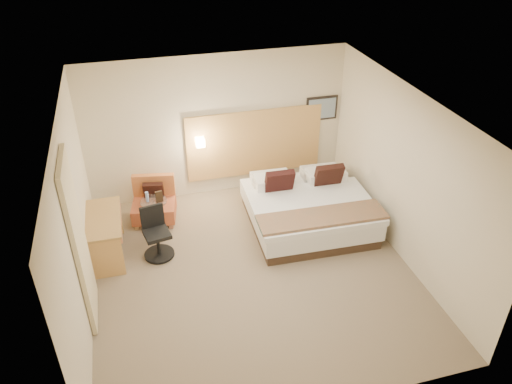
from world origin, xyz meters
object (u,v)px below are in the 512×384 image
object	(u,v)px
side_table	(155,212)
desk	(106,226)
lounge_chair	(154,204)
desk_chair	(157,236)
bed	(308,208)

from	to	relation	value
side_table	desk	size ratio (longest dim) A/B	0.45
lounge_chair	side_table	xyz separation A→B (m)	(-0.01, -0.23, -0.03)
desk	desk_chair	size ratio (longest dim) A/B	1.37
desk	side_table	bearing A→B (deg)	37.90
bed	desk	size ratio (longest dim) A/B	1.81
side_table	desk	distance (m)	1.04
bed	desk	distance (m)	3.38
side_table	desk_chair	distance (m)	0.81
bed	side_table	xyz separation A→B (m)	(-2.57, 0.64, -0.04)
side_table	lounge_chair	bearing A→B (deg)	87.08
side_table	bed	bearing A→B (deg)	-14.01
desk_chair	lounge_chair	bearing A→B (deg)	86.89
lounge_chair	side_table	world-z (taller)	lounge_chair
side_table	desk_chair	world-z (taller)	desk_chair
bed	side_table	bearing A→B (deg)	165.99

